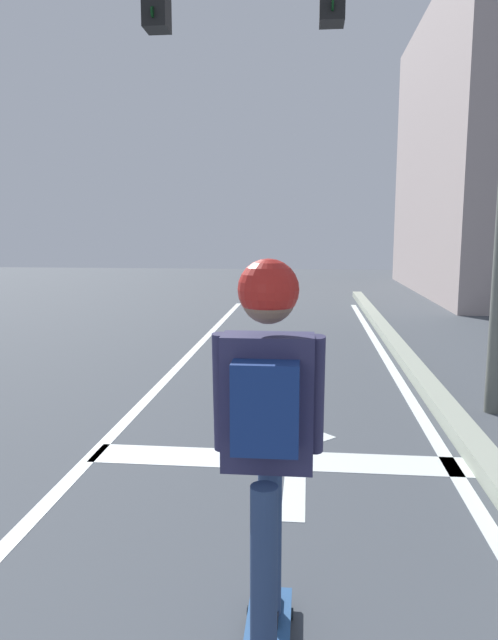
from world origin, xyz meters
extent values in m
cube|color=silver|center=(-0.21, 6.00, 0.00)|extent=(0.12, 20.00, 0.01)
cube|color=silver|center=(2.71, 6.00, 0.00)|extent=(0.12, 20.00, 0.01)
cube|color=silver|center=(1.32, 5.74, 0.00)|extent=(3.07, 0.40, 0.01)
cube|color=silver|center=(1.48, 5.42, 0.00)|extent=(0.16, 1.40, 0.01)
cube|color=silver|center=(1.48, 6.27, 0.00)|extent=(0.71, 0.71, 0.01)
cube|color=#98A08E|center=(2.96, 6.00, 0.07)|extent=(0.24, 24.00, 0.14)
cube|color=#B2B2B7|center=(1.39, 3.78, 0.06)|extent=(0.16, 0.05, 0.01)
cylinder|color=#1F262C|center=(1.30, 3.78, 0.03)|extent=(0.03, 0.05, 0.05)
cylinder|color=#1F262C|center=(1.49, 3.78, 0.03)|extent=(0.03, 0.05, 0.05)
cylinder|color=navy|center=(1.39, 3.71, 0.48)|extent=(0.11, 0.11, 0.80)
cube|color=black|center=(1.39, 3.71, 0.09)|extent=(0.09, 0.24, 0.03)
cylinder|color=navy|center=(1.39, 3.33, 0.48)|extent=(0.11, 0.11, 0.80)
cube|color=#2F2E52|center=(1.39, 3.52, 1.16)|extent=(0.37, 0.18, 0.56)
cylinder|color=#2F2E52|center=(1.20, 3.55, 1.18)|extent=(0.07, 0.11, 0.51)
cylinder|color=#2F2E52|center=(1.59, 3.55, 1.18)|extent=(0.07, 0.14, 0.51)
sphere|color=#866550|center=(1.39, 3.52, 1.59)|extent=(0.22, 0.22, 0.22)
sphere|color=red|center=(1.39, 3.52, 1.62)|extent=(0.25, 0.25, 0.25)
cube|color=navy|center=(1.39, 3.38, 1.18)|extent=(0.26, 0.14, 0.36)
cylinder|color=black|center=(1.74, 7.09, 3.94)|extent=(0.02, 0.10, 0.10)
cylinder|color=black|center=(0.02, 7.09, 3.94)|extent=(0.02, 0.10, 0.10)
camera|label=1|loc=(1.55, 1.23, 1.85)|focal=32.57mm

